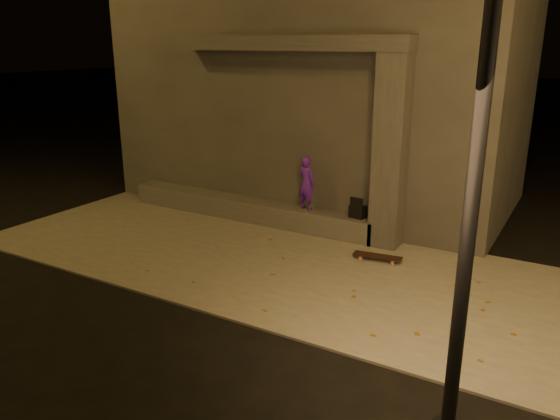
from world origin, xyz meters
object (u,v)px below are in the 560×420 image
Objects in this scene: column at (391,153)px; street_lamp_0 at (491,28)px; skateboarder at (306,183)px; skateboard at (378,256)px; backpack at (358,210)px.

street_lamp_0 is (2.37, -4.76, 2.08)m from column.
column reaches higher than skateboarder.
skateboard is (1.90, -0.85, -0.92)m from skateboarder.
street_lamp_0 is at bearing -63.50° from column.
street_lamp_0 reaches higher than skateboard.
column is 1.91m from skateboarder.
backpack is (1.14, -0.00, -0.41)m from skateboarder.
column is at bearing -163.14° from skateboarder.
backpack is 0.48× the size of skateboard.
street_lamp_0 is at bearing -48.64° from backpack.
backpack is at bearing -180.00° from column.
street_lamp_0 reaches higher than skateboarder.
street_lamp_0 reaches higher than column.
street_lamp_0 reaches higher than backpack.
backpack is at bearing 121.99° from street_lamp_0.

